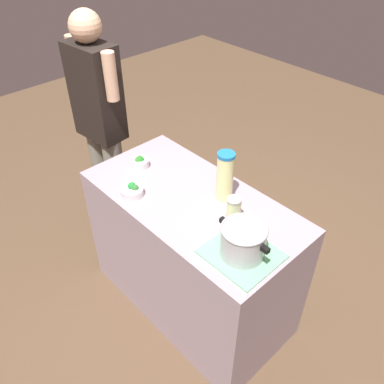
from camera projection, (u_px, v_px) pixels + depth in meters
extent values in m
plane|color=brown|center=(192.00, 299.00, 2.75)|extent=(8.00, 8.00, 0.00)
cube|color=#9C8993|center=(192.00, 254.00, 2.47)|extent=(1.28, 0.64, 0.89)
cube|color=#70BC8B|center=(242.00, 254.00, 1.88)|extent=(0.33, 0.30, 0.01)
cylinder|color=#B7B7BC|center=(243.00, 241.00, 1.83)|extent=(0.21, 0.21, 0.16)
torus|color=#99999E|center=(244.00, 229.00, 1.78)|extent=(0.22, 0.22, 0.01)
cube|color=black|center=(265.00, 249.00, 1.73)|extent=(0.04, 0.02, 0.02)
cube|color=black|center=(224.00, 221.00, 1.87)|extent=(0.04, 0.02, 0.02)
cylinder|color=#EDEE9B|center=(225.00, 178.00, 2.12)|extent=(0.09, 0.09, 0.27)
cylinder|color=#1B6EB3|center=(226.00, 155.00, 2.03)|extent=(0.09, 0.09, 0.02)
ellipsoid|color=yellow|center=(224.00, 168.00, 2.10)|extent=(0.04, 0.04, 0.01)
cylinder|color=beige|center=(233.00, 210.00, 2.03)|extent=(0.07, 0.07, 0.12)
cylinder|color=#B2AD99|center=(234.00, 200.00, 1.99)|extent=(0.08, 0.08, 0.01)
cylinder|color=silver|center=(140.00, 163.00, 2.42)|extent=(0.10, 0.10, 0.05)
ellipsoid|color=#317529|center=(138.00, 161.00, 2.41)|extent=(0.04, 0.04, 0.05)
ellipsoid|color=#286F20|center=(140.00, 160.00, 2.41)|extent=(0.05, 0.05, 0.05)
ellipsoid|color=#207624|center=(141.00, 160.00, 2.41)|extent=(0.04, 0.04, 0.05)
cylinder|color=silver|center=(132.00, 192.00, 2.21)|extent=(0.13, 0.13, 0.04)
ellipsoid|color=#1E8131|center=(132.00, 187.00, 2.21)|extent=(0.05, 0.05, 0.05)
ellipsoid|color=#326D32|center=(135.00, 188.00, 2.20)|extent=(0.04, 0.04, 0.05)
cylinder|color=gray|center=(117.00, 187.00, 3.05)|extent=(0.14, 0.14, 0.83)
cylinder|color=gray|center=(103.00, 176.00, 3.16)|extent=(0.14, 0.14, 0.83)
cube|color=black|center=(96.00, 92.00, 2.64)|extent=(0.36, 0.23, 0.64)
sphere|color=#DAAB88|center=(85.00, 26.00, 2.38)|extent=(0.20, 0.20, 0.20)
cylinder|color=#DAAB88|center=(111.00, 77.00, 2.42)|extent=(0.08, 0.08, 0.30)
cylinder|color=#DAAB88|center=(75.00, 58.00, 2.66)|extent=(0.08, 0.08, 0.30)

